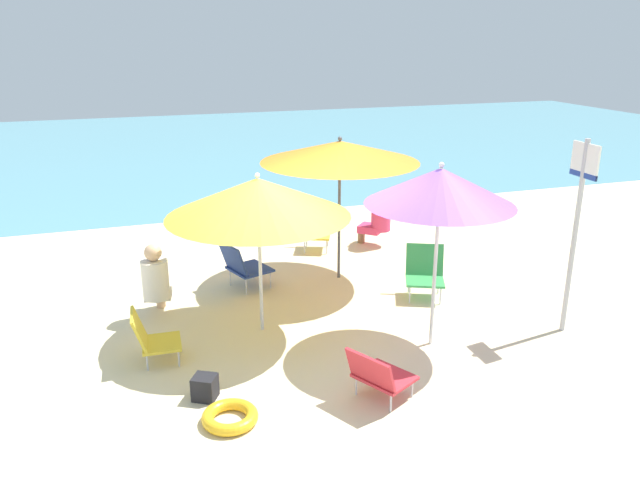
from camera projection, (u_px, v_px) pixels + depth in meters
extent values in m
plane|color=beige|center=(288.00, 332.00, 7.37)|extent=(40.00, 40.00, 0.00)
cube|color=#5693A3|center=(176.00, 148.00, 19.11)|extent=(40.00, 16.00, 0.01)
cylinder|color=silver|center=(260.00, 257.00, 7.16)|extent=(0.04, 0.04, 1.86)
cone|color=yellow|center=(258.00, 197.00, 6.93)|extent=(2.10, 2.10, 0.44)
sphere|color=silver|center=(257.00, 175.00, 6.85)|extent=(0.06, 0.06, 0.06)
cylinder|color=silver|center=(436.00, 260.00, 6.79)|extent=(0.04, 0.04, 2.05)
cone|color=#8E56C6|center=(440.00, 186.00, 6.52)|extent=(1.61, 1.61, 0.40)
sphere|color=silver|center=(442.00, 165.00, 6.45)|extent=(0.06, 0.06, 0.06)
cylinder|color=#4C4C51|center=(339.00, 212.00, 8.72)|extent=(0.04, 0.04, 1.99)
cone|color=orange|center=(340.00, 151.00, 8.44)|extent=(2.19, 2.19, 0.29)
sphere|color=#4C4C51|center=(340.00, 139.00, 8.39)|extent=(0.06, 0.06, 0.06)
cube|color=red|center=(385.00, 377.00, 6.02)|extent=(0.63, 0.67, 0.03)
cube|color=red|center=(370.00, 370.00, 5.81)|extent=(0.37, 0.53, 0.33)
cylinder|color=silver|center=(378.00, 372.00, 6.32)|extent=(0.02, 0.02, 0.20)
cylinder|color=silver|center=(412.00, 388.00, 6.04)|extent=(0.02, 0.02, 0.20)
cylinder|color=silver|center=(356.00, 386.00, 6.08)|extent=(0.02, 0.02, 0.20)
cylinder|color=silver|center=(391.00, 402.00, 5.80)|extent=(0.02, 0.02, 0.20)
cube|color=gold|center=(162.00, 343.00, 6.68)|extent=(0.43, 0.47, 0.03)
cube|color=gold|center=(139.00, 329.00, 6.56)|extent=(0.17, 0.45, 0.38)
cylinder|color=silver|center=(177.00, 343.00, 6.92)|extent=(0.02, 0.02, 0.19)
cylinder|color=silver|center=(179.00, 358.00, 6.60)|extent=(0.02, 0.02, 0.19)
cylinder|color=silver|center=(147.00, 347.00, 6.84)|extent=(0.02, 0.02, 0.19)
cylinder|color=silver|center=(147.00, 362.00, 6.51)|extent=(0.02, 0.02, 0.19)
cube|color=gold|center=(316.00, 235.00, 10.08)|extent=(0.58, 0.59, 0.03)
cube|color=gold|center=(317.00, 218.00, 10.25)|extent=(0.47, 0.32, 0.43)
cylinder|color=silver|center=(327.00, 247.00, 9.94)|extent=(0.02, 0.02, 0.24)
cylinder|color=silver|center=(305.00, 246.00, 9.96)|extent=(0.02, 0.02, 0.24)
cylinder|color=silver|center=(328.00, 240.00, 10.29)|extent=(0.02, 0.02, 0.24)
cylinder|color=silver|center=(307.00, 239.00, 10.31)|extent=(0.02, 0.02, 0.24)
cube|color=#33934C|center=(425.00, 281.00, 8.24)|extent=(0.64, 0.60, 0.03)
cube|color=#33934C|center=(425.00, 259.00, 8.39)|extent=(0.52, 0.35, 0.42)
cylinder|color=silver|center=(441.00, 296.00, 8.10)|extent=(0.02, 0.02, 0.24)
cylinder|color=silver|center=(410.00, 295.00, 8.14)|extent=(0.02, 0.02, 0.24)
cylinder|color=silver|center=(438.00, 286.00, 8.43)|extent=(0.02, 0.02, 0.24)
cylinder|color=silver|center=(409.00, 284.00, 8.47)|extent=(0.02, 0.02, 0.24)
cube|color=navy|center=(250.00, 269.00, 8.61)|extent=(0.64, 0.68, 0.03)
cube|color=navy|center=(233.00, 258.00, 8.39)|extent=(0.34, 0.57, 0.42)
cylinder|color=silver|center=(254.00, 271.00, 8.93)|extent=(0.02, 0.02, 0.25)
cylinder|color=silver|center=(270.00, 280.00, 8.61)|extent=(0.02, 0.02, 0.25)
cylinder|color=silver|center=(230.00, 277.00, 8.70)|extent=(0.02, 0.02, 0.25)
cylinder|color=silver|center=(246.00, 287.00, 8.38)|extent=(0.02, 0.02, 0.25)
cube|color=#DB3866|center=(370.00, 229.00, 10.36)|extent=(0.48, 0.48, 0.12)
cylinder|color=#896042|center=(361.00, 235.00, 10.47)|extent=(0.12, 0.12, 0.27)
cylinder|color=#DB3866|center=(381.00, 216.00, 10.21)|extent=(0.32, 0.32, 0.47)
sphere|color=#896042|center=(382.00, 197.00, 10.11)|extent=(0.19, 0.19, 0.19)
cube|color=silver|center=(158.00, 292.00, 7.83)|extent=(0.38, 0.41, 0.12)
cylinder|color=#DBAD84|center=(161.00, 297.00, 8.02)|extent=(0.12, 0.12, 0.28)
cylinder|color=silver|center=(155.00, 279.00, 7.58)|extent=(0.33, 0.33, 0.49)
sphere|color=#DBAD84|center=(153.00, 252.00, 7.47)|extent=(0.21, 0.21, 0.21)
cylinder|color=#ADADB2|center=(574.00, 239.00, 7.07)|extent=(0.06, 0.06, 2.30)
cube|color=white|center=(585.00, 160.00, 6.78)|extent=(0.03, 0.42, 0.38)
cube|color=navy|center=(583.00, 175.00, 6.83)|extent=(0.04, 0.42, 0.06)
torus|color=yellow|center=(230.00, 417.00, 5.66)|extent=(0.52, 0.52, 0.11)
cube|color=black|center=(205.00, 387.00, 6.01)|extent=(0.29, 0.28, 0.24)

